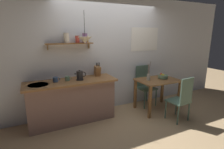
{
  "coord_description": "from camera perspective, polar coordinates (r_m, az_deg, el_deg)",
  "views": [
    {
      "loc": [
        -1.69,
        -3.1,
        1.85
      ],
      "look_at": [
        -0.1,
        0.25,
        0.95
      ],
      "focal_mm": 27.5,
      "sensor_mm": 36.0,
      "label": 1
    }
  ],
  "objects": [
    {
      "name": "coffee_mug_by_sink",
      "position": [
        3.58,
        -18.27,
        -1.58
      ],
      "size": [
        0.14,
        0.1,
        0.1
      ],
      "color": "#3D5B89",
      "rests_on": "kitchen_counter"
    },
    {
      "name": "back_wall",
      "position": [
        4.23,
        1.4,
        6.87
      ],
      "size": [
        6.8,
        0.11,
        2.7
      ],
      "color": "silver",
      "rests_on": "ground_plane"
    },
    {
      "name": "pendant_lamp",
      "position": [
        3.5,
        -8.99,
        11.26
      ],
      "size": [
        0.28,
        0.28,
        0.63
      ],
      "color": "black"
    },
    {
      "name": "kitchen_counter",
      "position": [
        3.76,
        -13.11,
        -8.49
      ],
      "size": [
        1.83,
        0.63,
        0.9
      ],
      "color": "gray",
      "rests_on": "ground_plane"
    },
    {
      "name": "wall_shelf",
      "position": [
        3.69,
        -12.41,
        11.06
      ],
      "size": [
        0.96,
        0.2,
        0.34
      ],
      "color": "brown"
    },
    {
      "name": "fruit_bowl",
      "position": [
        4.34,
        16.53,
        -0.61
      ],
      "size": [
        0.24,
        0.24,
        0.14
      ],
      "color": "slate",
      "rests_on": "dining_table"
    },
    {
      "name": "dining_table",
      "position": [
        4.28,
        14.84,
        -3.31
      ],
      "size": [
        0.96,
        0.69,
        0.77
      ],
      "color": "brown",
      "rests_on": "ground_plane"
    },
    {
      "name": "dining_chair_far",
      "position": [
        4.58,
        10.62,
        -2.98
      ],
      "size": [
        0.45,
        0.45,
        1.02
      ],
      "color": "#4C6B5B",
      "rests_on": "ground_plane"
    },
    {
      "name": "ground_plane",
      "position": [
        3.99,
        2.93,
        -14.02
      ],
      "size": [
        14.0,
        14.0,
        0.0
      ],
      "primitive_type": "plane",
      "color": "tan"
    },
    {
      "name": "coffee_mug_spare",
      "position": [
        3.6,
        -14.61,
        -1.27
      ],
      "size": [
        0.13,
        0.09,
        0.09
      ],
      "color": "slate",
      "rests_on": "kitchen_counter"
    },
    {
      "name": "electric_kettle",
      "position": [
        3.59,
        -10.62,
        -0.35
      ],
      "size": [
        0.23,
        0.15,
        0.21
      ],
      "color": "black",
      "rests_on": "kitchen_counter"
    },
    {
      "name": "dining_chair_near",
      "position": [
        3.91,
        22.17,
        -7.24
      ],
      "size": [
        0.44,
        0.42,
        0.98
      ],
      "color": "#4C6B5B",
      "rests_on": "ground_plane"
    },
    {
      "name": "twig_vase",
      "position": [
        4.11,
        12.05,
        -0.73
      ],
      "size": [
        0.09,
        0.08,
        0.45
      ],
      "color": "#B7B2A8",
      "rests_on": "dining_table"
    },
    {
      "name": "knife_block",
      "position": [
        3.87,
        -4.89,
        1.29
      ],
      "size": [
        0.11,
        0.19,
        0.31
      ],
      "color": "#9E6B3D",
      "rests_on": "kitchen_counter"
    }
  ]
}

